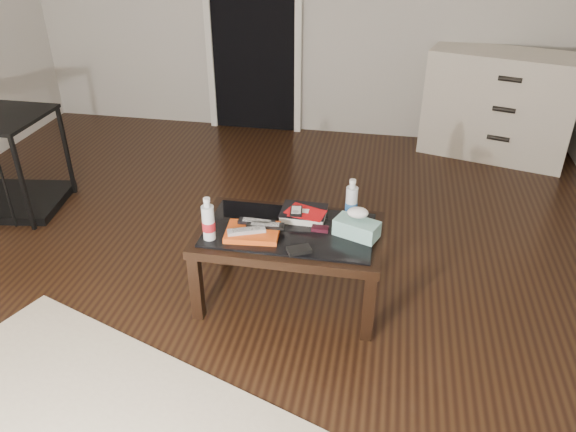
% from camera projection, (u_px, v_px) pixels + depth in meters
% --- Properties ---
extents(ground, '(5.00, 5.00, 0.00)m').
position_uv_depth(ground, '(226.00, 278.00, 3.42)').
color(ground, black).
rests_on(ground, ground).
extents(doorway, '(0.90, 0.08, 2.07)m').
position_uv_depth(doorway, '(253.00, 20.00, 5.06)').
color(doorway, black).
rests_on(doorway, ground).
extents(coffee_table, '(1.00, 0.60, 0.46)m').
position_uv_depth(coffee_table, '(289.00, 239.00, 3.06)').
color(coffee_table, black).
rests_on(coffee_table, ground).
extents(dresser, '(1.29, 0.80, 0.90)m').
position_uv_depth(dresser, '(499.00, 105.00, 4.80)').
color(dresser, beige).
rests_on(dresser, ground).
extents(magazines, '(0.30, 0.23, 0.03)m').
position_uv_depth(magazines, '(253.00, 232.00, 2.97)').
color(magazines, '#DF4E15').
rests_on(magazines, coffee_table).
extents(remote_silver, '(0.20, 0.12, 0.02)m').
position_uv_depth(remote_silver, '(246.00, 231.00, 2.94)').
color(remote_silver, '#A8A8AD').
rests_on(remote_silver, magazines).
extents(remote_black_front, '(0.20, 0.06, 0.02)m').
position_uv_depth(remote_black_front, '(265.00, 225.00, 2.98)').
color(remote_black_front, black).
rests_on(remote_black_front, magazines).
extents(remote_black_back, '(0.20, 0.06, 0.02)m').
position_uv_depth(remote_black_back, '(257.00, 222.00, 3.01)').
color(remote_black_back, black).
rests_on(remote_black_back, magazines).
extents(textbook, '(0.25, 0.20, 0.05)m').
position_uv_depth(textbook, '(304.00, 214.00, 3.13)').
color(textbook, black).
rests_on(textbook, coffee_table).
extents(dvd_mailers, '(0.22, 0.19, 0.01)m').
position_uv_depth(dvd_mailers, '(304.00, 211.00, 3.09)').
color(dvd_mailers, red).
rests_on(dvd_mailers, textbook).
extents(ipod, '(0.08, 0.11, 0.02)m').
position_uv_depth(ipod, '(296.00, 211.00, 3.08)').
color(ipod, black).
rests_on(ipod, dvd_mailers).
extents(flip_phone, '(0.09, 0.05, 0.02)m').
position_uv_depth(flip_phone, '(320.00, 229.00, 3.01)').
color(flip_phone, black).
rests_on(flip_phone, coffee_table).
extents(wallet, '(0.14, 0.12, 0.02)m').
position_uv_depth(wallet, '(299.00, 250.00, 2.83)').
color(wallet, black).
rests_on(wallet, coffee_table).
extents(water_bottle_left, '(0.08, 0.08, 0.24)m').
position_uv_depth(water_bottle_left, '(208.00, 219.00, 2.89)').
color(water_bottle_left, silver).
rests_on(water_bottle_left, coffee_table).
extents(water_bottle_right, '(0.07, 0.07, 0.24)m').
position_uv_depth(water_bottle_right, '(352.00, 199.00, 3.07)').
color(water_bottle_right, silver).
rests_on(water_bottle_right, coffee_table).
extents(tissue_box, '(0.26, 0.19, 0.09)m').
position_uv_depth(tissue_box, '(357.00, 228.00, 2.95)').
color(tissue_box, teal).
rests_on(tissue_box, coffee_table).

